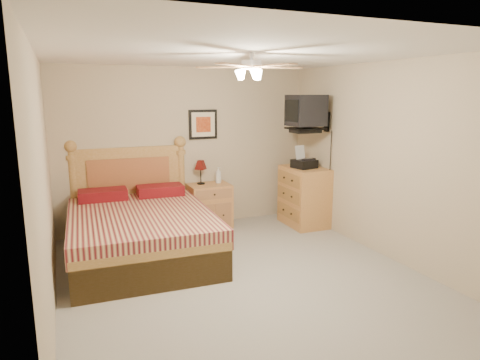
{
  "coord_description": "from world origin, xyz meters",
  "views": [
    {
      "loc": [
        -1.83,
        -4.24,
        2.09
      ],
      "look_at": [
        0.34,
        0.9,
        0.97
      ],
      "focal_mm": 32.0,
      "sensor_mm": 36.0,
      "label": 1
    }
  ],
  "objects": [
    {
      "name": "ceiling_fan",
      "position": [
        0.0,
        -0.2,
        2.36
      ],
      "size": [
        1.14,
        1.14,
        0.28
      ],
      "primitive_type": null,
      "color": "silver",
      "rests_on": "ceiling"
    },
    {
      "name": "dresser",
      "position": [
        1.73,
        1.53,
        0.47
      ],
      "size": [
        0.57,
        0.81,
        0.94
      ],
      "primitive_type": "cube",
      "rotation": [
        0.0,
        0.0,
        -0.02
      ],
      "color": "#AE793C",
      "rests_on": "ground"
    },
    {
      "name": "wall_back",
      "position": [
        0.0,
        2.25,
        1.25
      ],
      "size": [
        4.0,
        0.04,
        2.5
      ],
      "primitive_type": "cube",
      "color": "tan",
      "rests_on": "ground"
    },
    {
      "name": "bed",
      "position": [
        -0.96,
        1.12,
        0.73
      ],
      "size": [
        1.81,
        2.32,
        1.46
      ],
      "primitive_type": null,
      "rotation": [
        0.0,
        0.0,
        -0.04
      ],
      "color": "#A27732",
      "rests_on": "ground"
    },
    {
      "name": "wall_tv",
      "position": [
        1.75,
        1.34,
        1.81
      ],
      "size": [
        0.56,
        0.46,
        0.58
      ],
      "primitive_type": null,
      "color": "black",
      "rests_on": "wall_right"
    },
    {
      "name": "fax_machine",
      "position": [
        1.69,
        1.5,
        1.12
      ],
      "size": [
        0.38,
        0.4,
        0.35
      ],
      "primitive_type": null,
      "rotation": [
        0.0,
        0.0,
        0.18
      ],
      "color": "black",
      "rests_on": "dresser"
    },
    {
      "name": "wall_left",
      "position": [
        -2.0,
        0.0,
        1.25
      ],
      "size": [
        0.04,
        4.5,
        2.5
      ],
      "primitive_type": "cube",
      "color": "tan",
      "rests_on": "ground"
    },
    {
      "name": "magazine_lower",
      "position": [
        1.71,
        1.76,
        0.96
      ],
      "size": [
        0.22,
        0.29,
        0.03
      ],
      "primitive_type": "imported",
      "rotation": [
        0.0,
        0.0,
        -0.05
      ],
      "color": "beige",
      "rests_on": "dresser"
    },
    {
      "name": "lotion_bottle",
      "position": [
        0.45,
        2.06,
        0.82
      ],
      "size": [
        0.13,
        0.13,
        0.26
      ],
      "primitive_type": "imported",
      "rotation": [
        0.0,
        0.0,
        0.37
      ],
      "color": "silver",
      "rests_on": "nightstand"
    },
    {
      "name": "table_lamp",
      "position": [
        0.17,
        2.09,
        0.88
      ],
      "size": [
        0.21,
        0.21,
        0.38
      ],
      "primitive_type": null,
      "rotation": [
        0.0,
        0.0,
        0.03
      ],
      "color": "#570F0C",
      "rests_on": "nightstand"
    },
    {
      "name": "nightstand",
      "position": [
        0.28,
        2.0,
        0.35
      ],
      "size": [
        0.64,
        0.48,
        0.69
      ],
      "primitive_type": "cube",
      "rotation": [
        0.0,
        0.0,
        -0.0
      ],
      "color": "#9E683E",
      "rests_on": "ground"
    },
    {
      "name": "magazine_upper",
      "position": [
        1.71,
        1.79,
        0.98
      ],
      "size": [
        0.21,
        0.27,
        0.02
      ],
      "primitive_type": "imported",
      "rotation": [
        0.0,
        0.0,
        0.1
      ],
      "color": "tan",
      "rests_on": "magazine_lower"
    },
    {
      "name": "ceiling",
      "position": [
        0.0,
        0.0,
        2.5
      ],
      "size": [
        4.0,
        4.5,
        0.04
      ],
      "primitive_type": "cube",
      "color": "white",
      "rests_on": "ground"
    },
    {
      "name": "wall_right",
      "position": [
        2.0,
        0.0,
        1.25
      ],
      "size": [
        0.04,
        4.5,
        2.5
      ],
      "primitive_type": "cube",
      "color": "tan",
      "rests_on": "ground"
    },
    {
      "name": "floor",
      "position": [
        0.0,
        0.0,
        0.0
      ],
      "size": [
        4.5,
        4.5,
        0.0
      ],
      "primitive_type": "plane",
      "color": "gray",
      "rests_on": "ground"
    },
    {
      "name": "wall_front",
      "position": [
        0.0,
        -2.25,
        1.25
      ],
      "size": [
        4.0,
        0.04,
        2.5
      ],
      "primitive_type": "cube",
      "color": "tan",
      "rests_on": "ground"
    },
    {
      "name": "framed_picture",
      "position": [
        0.27,
        2.23,
        1.62
      ],
      "size": [
        0.46,
        0.04,
        0.46
      ],
      "primitive_type": "cube",
      "color": "black",
      "rests_on": "wall_back"
    }
  ]
}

